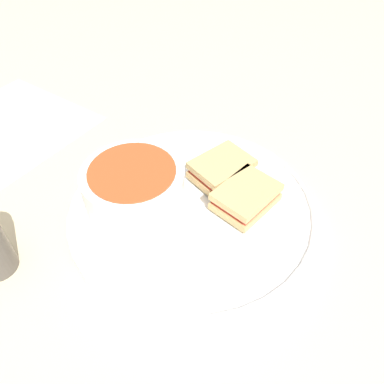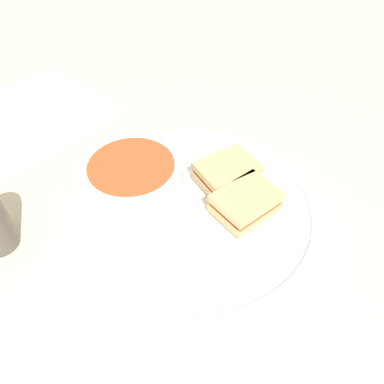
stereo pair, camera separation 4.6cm
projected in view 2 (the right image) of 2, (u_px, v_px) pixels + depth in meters
name	position (u px, v px, depth m)	size (l,w,h in m)	color
ground_plane	(192.00, 214.00, 0.48)	(2.40, 2.40, 0.00)	beige
plate	(192.00, 208.00, 0.48)	(0.31, 0.31, 0.02)	white
soup_bowl	(134.00, 187.00, 0.44)	(0.12, 0.12, 0.07)	white
spoon	(126.00, 196.00, 0.47)	(0.08, 0.12, 0.01)	silver
sandwich_half_near	(246.00, 202.00, 0.45)	(0.06, 0.08, 0.03)	tan
sandwich_half_far	(227.00, 172.00, 0.49)	(0.06, 0.08, 0.03)	tan
menu_sheet	(17.00, 120.00, 0.63)	(0.29, 0.33, 0.00)	white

